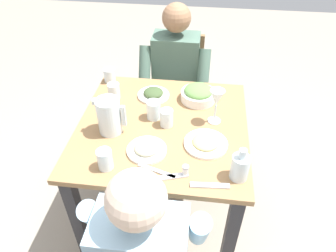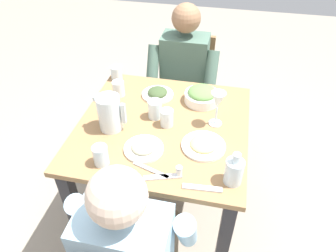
# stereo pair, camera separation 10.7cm
# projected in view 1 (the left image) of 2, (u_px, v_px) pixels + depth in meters

# --- Properties ---
(ground_plane) EXTENTS (8.00, 8.00, 0.00)m
(ground_plane) POSITION_uv_depth(u_px,v_px,m) (164.00, 209.00, 2.15)
(ground_plane) COLOR gray
(dining_table) EXTENTS (0.89, 0.89, 0.75)m
(dining_table) POSITION_uv_depth(u_px,v_px,m) (163.00, 142.00, 1.75)
(dining_table) COLOR #997047
(dining_table) RESTS_ON ground_plane
(chair_far) EXTENTS (0.40, 0.40, 0.86)m
(chair_far) POSITION_uv_depth(u_px,v_px,m) (177.00, 85.00, 2.48)
(chair_far) COLOR olive
(chair_far) RESTS_ON ground_plane
(diner_near) EXTENTS (0.48, 0.53, 1.15)m
(diner_near) POSITION_uv_depth(u_px,v_px,m) (148.00, 247.00, 1.27)
(diner_near) COLOR #9EC6E0
(diner_near) RESTS_ON ground_plane
(diner_far) EXTENTS (0.48, 0.53, 1.15)m
(diner_far) POSITION_uv_depth(u_px,v_px,m) (174.00, 82.00, 2.23)
(diner_far) COLOR #4C6B5B
(diner_far) RESTS_ON ground_plane
(water_pitcher) EXTENTS (0.16, 0.12, 0.19)m
(water_pitcher) POSITION_uv_depth(u_px,v_px,m) (109.00, 116.00, 1.57)
(water_pitcher) COLOR silver
(water_pitcher) RESTS_ON dining_table
(salad_bowl) EXTENTS (0.20, 0.20, 0.09)m
(salad_bowl) POSITION_uv_depth(u_px,v_px,m) (198.00, 94.00, 1.82)
(salad_bowl) COLOR white
(salad_bowl) RESTS_ON dining_table
(plate_beans) EXTENTS (0.19, 0.19, 0.04)m
(plate_beans) POSITION_uv_depth(u_px,v_px,m) (147.00, 149.00, 1.51)
(plate_beans) COLOR white
(plate_beans) RESTS_ON dining_table
(plate_dolmas) EXTENTS (0.19, 0.19, 0.05)m
(plate_dolmas) POSITION_uv_depth(u_px,v_px,m) (153.00, 94.00, 1.86)
(plate_dolmas) COLOR white
(plate_dolmas) RESTS_ON dining_table
(plate_fries) EXTENTS (0.22, 0.22, 0.04)m
(plate_fries) POSITION_uv_depth(u_px,v_px,m) (206.00, 143.00, 1.54)
(plate_fries) COLOR white
(plate_fries) RESTS_ON dining_table
(water_glass_by_pitcher) EXTENTS (0.07, 0.07, 0.10)m
(water_glass_by_pitcher) POSITION_uv_depth(u_px,v_px,m) (105.00, 159.00, 1.40)
(water_glass_by_pitcher) COLOR silver
(water_glass_by_pitcher) RESTS_ON dining_table
(water_glass_center) EXTENTS (0.07, 0.07, 0.09)m
(water_glass_center) POSITION_uv_depth(u_px,v_px,m) (114.00, 91.00, 1.83)
(water_glass_center) COLOR silver
(water_glass_center) RESTS_ON dining_table
(water_glass_far_right) EXTENTS (0.07, 0.07, 0.09)m
(water_glass_far_right) POSITION_uv_depth(u_px,v_px,m) (110.00, 75.00, 1.97)
(water_glass_far_right) COLOR silver
(water_glass_far_right) RESTS_ON dining_table
(water_glass_far_left) EXTENTS (0.08, 0.08, 0.10)m
(water_glass_far_left) POSITION_uv_depth(u_px,v_px,m) (154.00, 110.00, 1.68)
(water_glass_far_left) COLOR silver
(water_glass_far_left) RESTS_ON dining_table
(water_glass_near_left) EXTENTS (0.07, 0.07, 0.09)m
(water_glass_near_left) POSITION_uv_depth(u_px,v_px,m) (167.00, 118.00, 1.64)
(water_glass_near_left) COLOR silver
(water_glass_near_left) RESTS_ON dining_table
(wine_glass) EXTENTS (0.08, 0.08, 0.20)m
(wine_glass) POSITION_uv_depth(u_px,v_px,m) (217.00, 99.00, 1.60)
(wine_glass) COLOR silver
(wine_glass) RESTS_ON dining_table
(oil_carafe) EXTENTS (0.08, 0.08, 0.16)m
(oil_carafe) POSITION_uv_depth(u_px,v_px,m) (240.00, 168.00, 1.35)
(oil_carafe) COLOR silver
(oil_carafe) RESTS_ON dining_table
(salt_shaker) EXTENTS (0.03, 0.03, 0.05)m
(salt_shaker) POSITION_uv_depth(u_px,v_px,m) (185.00, 170.00, 1.38)
(salt_shaker) COLOR white
(salt_shaker) RESTS_ON dining_table
(fork_near) EXTENTS (0.17, 0.04, 0.01)m
(fork_near) POSITION_uv_depth(u_px,v_px,m) (210.00, 185.00, 1.35)
(fork_near) COLOR silver
(fork_near) RESTS_ON dining_table
(knife_near) EXTENTS (0.18, 0.07, 0.01)m
(knife_near) POSITION_uv_depth(u_px,v_px,m) (157.00, 171.00, 1.41)
(knife_near) COLOR silver
(knife_near) RESTS_ON dining_table
(fork_far) EXTENTS (0.17, 0.08, 0.01)m
(fork_far) POSITION_uv_depth(u_px,v_px,m) (169.00, 177.00, 1.38)
(fork_far) COLOR silver
(fork_far) RESTS_ON dining_table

